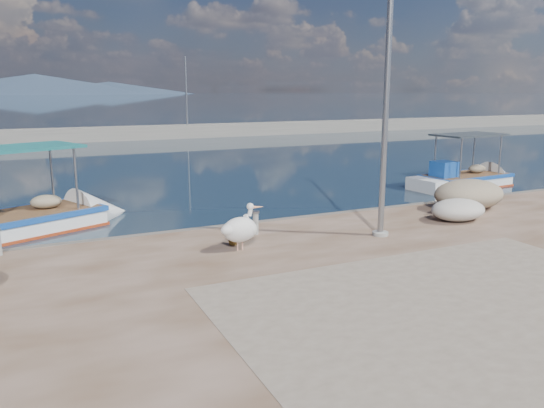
{
  "coord_description": "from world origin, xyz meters",
  "views": [
    {
      "loc": [
        -6.17,
        -9.43,
        4.45
      ],
      "look_at": [
        0.0,
        3.8,
        1.3
      ],
      "focal_mm": 35.0,
      "sensor_mm": 36.0,
      "label": 1
    }
  ],
  "objects_px": {
    "boat_left": "(21,225)",
    "pelican": "(240,229)",
    "lamp_post": "(385,115)",
    "boat_right": "(465,182)",
    "bollard_near": "(256,222)"
  },
  "relations": [
    {
      "from": "boat_left",
      "to": "bollard_near",
      "type": "bearing_deg",
      "value": -62.69
    },
    {
      "from": "pelican",
      "to": "boat_left",
      "type": "bearing_deg",
      "value": 116.84
    },
    {
      "from": "boat_left",
      "to": "lamp_post",
      "type": "distance_m",
      "value": 11.69
    },
    {
      "from": "boat_left",
      "to": "bollard_near",
      "type": "xyz_separation_m",
      "value": [
        5.98,
        -4.92,
        0.61
      ]
    },
    {
      "from": "boat_left",
      "to": "pelican",
      "type": "distance_m",
      "value": 7.99
    },
    {
      "from": "boat_left",
      "to": "pelican",
      "type": "relative_size",
      "value": 5.64
    },
    {
      "from": "boat_right",
      "to": "lamp_post",
      "type": "bearing_deg",
      "value": -150.29
    },
    {
      "from": "boat_left",
      "to": "lamp_post",
      "type": "height_order",
      "value": "lamp_post"
    },
    {
      "from": "pelican",
      "to": "lamp_post",
      "type": "distance_m",
      "value": 4.88
    },
    {
      "from": "boat_left",
      "to": "bollard_near",
      "type": "relative_size",
      "value": 10.56
    },
    {
      "from": "boat_left",
      "to": "pelican",
      "type": "bearing_deg",
      "value": -73.89
    },
    {
      "from": "pelican",
      "to": "lamp_post",
      "type": "height_order",
      "value": "lamp_post"
    },
    {
      "from": "pelican",
      "to": "bollard_near",
      "type": "relative_size",
      "value": 1.87
    },
    {
      "from": "lamp_post",
      "to": "bollard_near",
      "type": "height_order",
      "value": "lamp_post"
    },
    {
      "from": "boat_right",
      "to": "bollard_near",
      "type": "distance_m",
      "value": 13.94
    }
  ]
}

